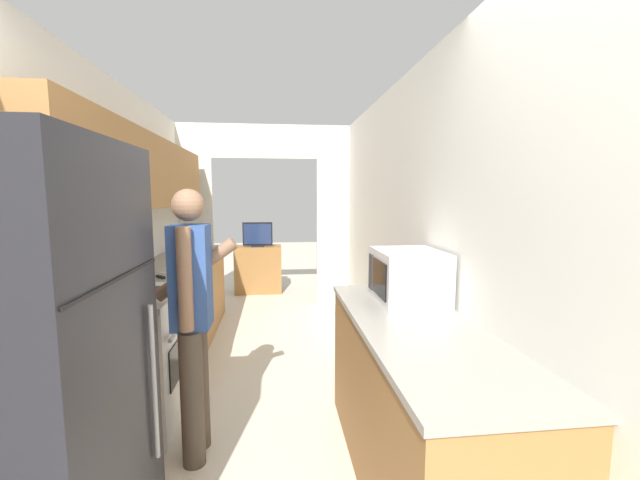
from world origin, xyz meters
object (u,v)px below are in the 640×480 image
at_px(range_oven, 131,359).
at_px(television, 258,235).
at_px(person, 192,318).
at_px(microwave, 408,276).
at_px(tv_cabinet, 258,269).
at_px(refrigerator, 18,386).
at_px(knife, 163,276).

height_order(range_oven, television, television).
xyz_separation_m(person, television, (0.20, 3.94, 0.08)).
bearing_deg(microwave, tv_cabinet, 105.47).
height_order(refrigerator, person, refrigerator).
relative_size(television, knife, 1.51).
xyz_separation_m(tv_cabinet, knife, (-0.63, -3.01, 0.54)).
relative_size(tv_cabinet, knife, 2.41).
bearing_deg(television, range_oven, -101.17).
relative_size(refrigerator, television, 3.78).
distance_m(television, knife, 3.04).
distance_m(range_oven, television, 3.65).
distance_m(range_oven, microwave, 1.93).
height_order(person, knife, person).
relative_size(refrigerator, person, 1.10).
relative_size(refrigerator, range_oven, 1.69).
bearing_deg(refrigerator, knife, 89.69).
height_order(person, microwave, person).
distance_m(range_oven, person, 0.75).
relative_size(range_oven, microwave, 2.18).
xyz_separation_m(microwave, television, (-1.09, 3.91, -0.13)).
bearing_deg(television, knife, -102.01).
xyz_separation_m(range_oven, tv_cabinet, (0.70, 3.59, -0.08)).
bearing_deg(knife, television, 34.38).
distance_m(microwave, tv_cabinet, 4.16).
height_order(tv_cabinet, knife, knife).
height_order(refrigerator, tv_cabinet, refrigerator).
distance_m(person, microwave, 1.31).
xyz_separation_m(range_oven, television, (0.70, 3.55, 0.48)).
bearing_deg(person, knife, 24.20).
distance_m(tv_cabinet, television, 0.56).
xyz_separation_m(refrigerator, television, (0.64, 4.77, 0.05)).
bearing_deg(tv_cabinet, person, -92.92).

